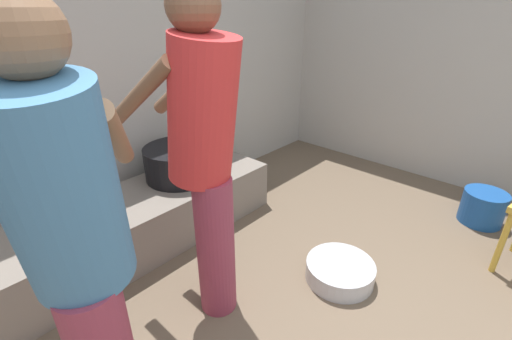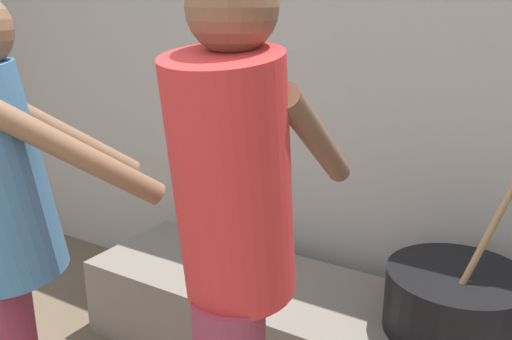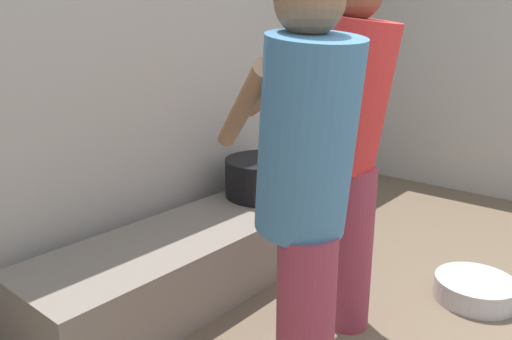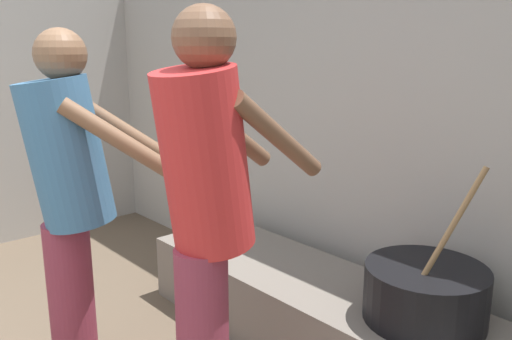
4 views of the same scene
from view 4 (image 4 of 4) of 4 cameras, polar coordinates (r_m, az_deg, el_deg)
name	(u,v)px [view 4 (image 4 of 4)]	position (r m, az deg, el deg)	size (l,w,h in m)	color
block_enclosure_rear	(386,140)	(2.92, 13.98, 3.16)	(5.68, 0.20, 2.05)	#ADA8A0
hearth_ledge	(327,318)	(2.76, 7.68, -15.63)	(2.23, 0.60, 0.37)	slate
cooking_pot_main	(425,293)	(2.40, 17.92, -12.63)	(0.52, 0.52, 0.69)	black
cook_in_red_shirt	(207,207)	(1.90, -5.39, -4.01)	(0.39, 0.71, 1.66)	#8C3347
cook_in_blue_shirt	(70,191)	(2.39, -19.54, -2.21)	(0.61, 0.73, 1.59)	#8C3347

